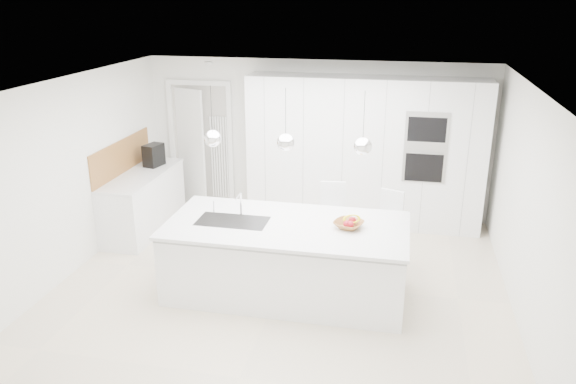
% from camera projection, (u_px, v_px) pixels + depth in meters
% --- Properties ---
extents(floor, '(5.50, 5.50, 0.00)m').
position_uv_depth(floor, '(283.00, 281.00, 7.15)').
color(floor, beige).
rests_on(floor, ground).
extents(wall_back, '(5.50, 0.00, 5.50)m').
position_uv_depth(wall_back, '(316.00, 139.00, 9.03)').
color(wall_back, white).
rests_on(wall_back, ground).
extents(wall_left, '(0.00, 5.00, 5.00)m').
position_uv_depth(wall_left, '(76.00, 174.00, 7.26)').
color(wall_left, white).
rests_on(wall_left, ground).
extents(ceiling, '(5.50, 5.50, 0.00)m').
position_uv_depth(ceiling, '(283.00, 84.00, 6.31)').
color(ceiling, white).
rests_on(ceiling, wall_back).
extents(tall_cabinets, '(3.60, 0.60, 2.30)m').
position_uv_depth(tall_cabinets, '(364.00, 152.00, 8.64)').
color(tall_cabinets, white).
rests_on(tall_cabinets, floor).
extents(oven_stack, '(0.62, 0.04, 1.05)m').
position_uv_depth(oven_stack, '(425.00, 148.00, 8.11)').
color(oven_stack, '#A5A5A8').
rests_on(oven_stack, tall_cabinets).
extents(doorway_frame, '(1.11, 0.08, 2.13)m').
position_uv_depth(doorway_frame, '(201.00, 146.00, 9.46)').
color(doorway_frame, white).
rests_on(doorway_frame, floor).
extents(hallway_door, '(0.76, 0.38, 2.00)m').
position_uv_depth(hallway_door, '(186.00, 147.00, 9.47)').
color(hallway_door, white).
rests_on(hallway_door, floor).
extents(radiator, '(0.32, 0.04, 1.40)m').
position_uv_depth(radiator, '(220.00, 157.00, 9.45)').
color(radiator, white).
rests_on(radiator, floor).
extents(left_base_cabinets, '(0.60, 1.80, 0.86)m').
position_uv_depth(left_base_cabinets, '(144.00, 203.00, 8.58)').
color(left_base_cabinets, white).
rests_on(left_base_cabinets, floor).
extents(left_worktop, '(0.62, 1.82, 0.04)m').
position_uv_depth(left_worktop, '(141.00, 175.00, 8.43)').
color(left_worktop, white).
rests_on(left_worktop, left_base_cabinets).
extents(oak_backsplash, '(0.02, 1.80, 0.50)m').
position_uv_depth(oak_backsplash, '(122.00, 157.00, 8.40)').
color(oak_backsplash, '#A3713F').
rests_on(oak_backsplash, wall_left).
extents(island_base, '(2.80, 1.20, 0.86)m').
position_uv_depth(island_base, '(286.00, 262.00, 6.71)').
color(island_base, white).
rests_on(island_base, floor).
extents(island_worktop, '(2.84, 1.40, 0.04)m').
position_uv_depth(island_worktop, '(287.00, 225.00, 6.60)').
color(island_worktop, white).
rests_on(island_worktop, island_base).
extents(island_sink, '(0.84, 0.44, 0.18)m').
position_uv_depth(island_sink, '(233.00, 227.00, 6.70)').
color(island_sink, '#3F3F42').
rests_on(island_sink, island_worktop).
extents(island_tap, '(0.02, 0.02, 0.30)m').
position_uv_depth(island_tap, '(241.00, 204.00, 6.80)').
color(island_tap, white).
rests_on(island_tap, island_worktop).
extents(pendant_left, '(0.20, 0.20, 0.20)m').
position_uv_depth(pendant_left, '(213.00, 139.00, 6.38)').
color(pendant_left, white).
rests_on(pendant_left, ceiling).
extents(pendant_mid, '(0.20, 0.20, 0.20)m').
position_uv_depth(pendant_mid, '(286.00, 142.00, 6.21)').
color(pendant_mid, white).
rests_on(pendant_mid, ceiling).
extents(pendant_right, '(0.20, 0.20, 0.20)m').
position_uv_depth(pendant_right, '(363.00, 146.00, 6.05)').
color(pendant_right, white).
rests_on(pendant_right, ceiling).
extents(fruit_bowl, '(0.43, 0.43, 0.08)m').
position_uv_depth(fruit_bowl, '(349.00, 225.00, 6.47)').
color(fruit_bowl, '#A3713F').
rests_on(fruit_bowl, island_worktop).
extents(espresso_machine, '(0.27, 0.36, 0.34)m').
position_uv_depth(espresso_machine, '(154.00, 155.00, 8.77)').
color(espresso_machine, black).
rests_on(espresso_machine, left_worktop).
extents(bar_stool_left, '(0.40, 0.53, 1.08)m').
position_uv_depth(bar_stool_left, '(331.00, 224.00, 7.53)').
color(bar_stool_left, white).
rests_on(bar_stool_left, floor).
extents(bar_stool_right, '(0.48, 0.56, 1.02)m').
position_uv_depth(bar_stool_right, '(390.00, 231.00, 7.38)').
color(bar_stool_right, white).
rests_on(bar_stool_right, floor).
extents(apple_a, '(0.09, 0.09, 0.09)m').
position_uv_depth(apple_a, '(352.00, 221.00, 6.50)').
color(apple_a, '#B31727').
rests_on(apple_a, fruit_bowl).
extents(apple_b, '(0.08, 0.08, 0.08)m').
position_uv_depth(apple_b, '(350.00, 224.00, 6.40)').
color(apple_b, '#B31727').
rests_on(apple_b, fruit_bowl).
extents(apple_c, '(0.08, 0.08, 0.08)m').
position_uv_depth(apple_c, '(347.00, 224.00, 6.41)').
color(apple_c, '#B31727').
rests_on(apple_c, fruit_bowl).
extents(banana_bunch, '(0.23, 0.17, 0.21)m').
position_uv_depth(banana_bunch, '(352.00, 219.00, 6.44)').
color(banana_bunch, yellow).
rests_on(banana_bunch, fruit_bowl).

